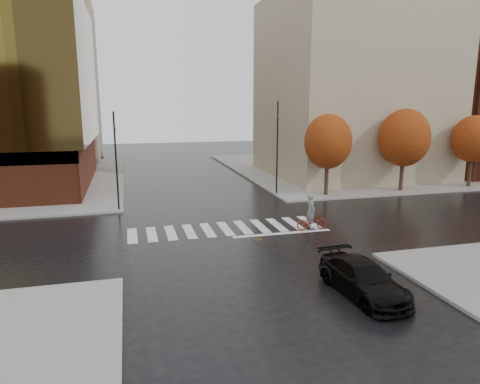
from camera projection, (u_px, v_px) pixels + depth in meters
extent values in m
plane|color=black|center=(227.00, 231.00, 25.46)|extent=(120.00, 120.00, 0.00)
cube|color=gray|center=(360.00, 167.00, 50.58)|extent=(30.00, 30.00, 0.15)
cube|color=silver|center=(225.00, 229.00, 25.93)|extent=(12.00, 3.00, 0.01)
cube|color=tan|center=(350.00, 87.00, 43.95)|extent=(16.00, 16.00, 18.00)
cube|color=tan|center=(38.00, 82.00, 54.40)|extent=(14.00, 12.00, 20.00)
cylinder|color=black|center=(326.00, 178.00, 34.65)|extent=(0.32, 0.32, 2.80)
ellipsoid|color=#AA4010|center=(328.00, 142.00, 34.06)|extent=(3.80, 3.80, 4.37)
cylinder|color=black|center=(402.00, 174.00, 36.41)|extent=(0.32, 0.32, 2.80)
ellipsoid|color=#AA4010|center=(404.00, 138.00, 35.78)|extent=(4.20, 4.20, 4.83)
cylinder|color=black|center=(470.00, 171.00, 38.16)|extent=(0.32, 0.32, 2.80)
ellipsoid|color=#AA4010|center=(473.00, 139.00, 37.59)|extent=(3.60, 3.60, 4.14)
imported|color=black|center=(363.00, 279.00, 16.87)|extent=(2.25, 4.78, 1.35)
imported|color=maroon|center=(312.00, 221.00, 25.66)|extent=(1.97, 0.72, 1.03)
imported|color=gray|center=(311.00, 211.00, 25.50)|extent=(0.51, 0.77, 2.09)
cylinder|color=black|center=(116.00, 162.00, 29.36)|extent=(0.12, 0.12, 6.78)
imported|color=black|center=(114.00, 125.00, 28.86)|extent=(0.21, 0.19, 0.85)
cylinder|color=black|center=(277.00, 148.00, 34.77)|extent=(0.12, 0.12, 7.48)
imported|color=black|center=(278.00, 114.00, 34.21)|extent=(0.20, 0.22, 0.93)
cylinder|color=#E5EF0E|center=(80.00, 197.00, 32.51)|extent=(0.28, 0.28, 0.69)
sphere|color=#E5EF0E|center=(79.00, 192.00, 32.44)|extent=(0.30, 0.30, 0.30)
cylinder|color=#473819|center=(258.00, 239.00, 23.88)|extent=(0.72, 0.72, 0.01)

